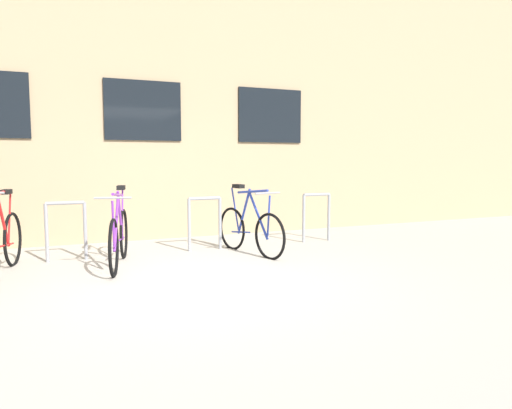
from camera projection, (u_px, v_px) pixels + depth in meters
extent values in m
plane|color=#B2ADA0|center=(196.00, 284.00, 5.27)|extent=(42.00, 42.00, 0.00)
cube|color=tan|center=(122.00, 72.00, 10.29)|extent=(28.00, 5.26, 6.69)
cube|color=black|center=(143.00, 110.00, 7.97)|extent=(1.30, 0.04, 1.02)
cube|color=black|center=(270.00, 116.00, 8.91)|extent=(1.30, 0.04, 1.02)
cylinder|color=gray|center=(47.00, 233.00, 6.36)|extent=(0.05, 0.05, 0.81)
cylinder|color=gray|center=(85.00, 231.00, 6.55)|extent=(0.05, 0.05, 0.81)
cylinder|color=gray|center=(65.00, 203.00, 6.42)|extent=(0.50, 0.05, 0.05)
cylinder|color=gray|center=(189.00, 225.00, 7.14)|extent=(0.05, 0.05, 0.81)
cylinder|color=gray|center=(220.00, 223.00, 7.34)|extent=(0.05, 0.05, 0.81)
cylinder|color=gray|center=(205.00, 198.00, 7.20)|extent=(0.50, 0.05, 0.05)
cylinder|color=gray|center=(304.00, 219.00, 7.92)|extent=(0.05, 0.05, 0.81)
cylinder|color=gray|center=(329.00, 217.00, 8.12)|extent=(0.05, 0.05, 0.81)
cylinder|color=gray|center=(317.00, 195.00, 7.98)|extent=(0.50, 0.05, 0.05)
torus|color=black|center=(232.00, 229.00, 7.36)|extent=(0.20, 0.67, 0.68)
torus|color=black|center=(270.00, 237.00, 6.60)|extent=(0.20, 0.67, 0.68)
cylinder|color=#233893|center=(258.00, 216.00, 6.78)|extent=(0.14, 0.45, 0.65)
cylinder|color=#233893|center=(244.00, 212.00, 7.07)|extent=(0.11, 0.33, 0.71)
cylinder|color=#233893|center=(252.00, 192.00, 6.87)|extent=(0.21, 0.71, 0.10)
cylinder|color=#233893|center=(241.00, 232.00, 7.17)|extent=(0.14, 0.47, 0.07)
cylinder|color=#233893|center=(235.00, 209.00, 7.25)|extent=(0.07, 0.20, 0.66)
cylinder|color=#233893|center=(269.00, 216.00, 6.59)|extent=(0.05, 0.08, 0.59)
cube|color=black|center=(238.00, 186.00, 7.15)|extent=(0.15, 0.22, 0.06)
cylinder|color=gray|center=(268.00, 193.00, 6.58)|extent=(0.43, 0.13, 0.03)
torus|color=black|center=(124.00, 234.00, 6.70)|extent=(0.21, 0.71, 0.72)
torus|color=black|center=(114.00, 248.00, 5.62)|extent=(0.21, 0.71, 0.72)
cylinder|color=#722D99|center=(116.00, 223.00, 5.89)|extent=(0.16, 0.52, 0.65)
cylinder|color=#722D99|center=(120.00, 216.00, 6.31)|extent=(0.13, 0.40, 0.72)
cylinder|color=#722D99|center=(117.00, 195.00, 6.04)|extent=(0.24, 0.85, 0.11)
cylinder|color=#722D99|center=(122.00, 239.00, 6.43)|extent=(0.15, 0.54, 0.08)
cylinder|color=#722D99|center=(122.00, 212.00, 6.58)|extent=(0.07, 0.20, 0.65)
cylinder|color=#722D99|center=(113.00, 224.00, 5.62)|extent=(0.05, 0.08, 0.58)
cube|color=black|center=(121.00, 188.00, 6.46)|extent=(0.14, 0.22, 0.06)
cylinder|color=gray|center=(113.00, 198.00, 5.62)|extent=(0.43, 0.13, 0.03)
torus|color=black|center=(13.00, 239.00, 6.20)|extent=(0.18, 0.72, 0.73)
cylinder|color=red|center=(3.00, 222.00, 5.83)|extent=(0.11, 0.38, 0.69)
cylinder|color=red|center=(7.00, 245.00, 5.95)|extent=(0.12, 0.53, 0.08)
cylinder|color=red|center=(10.00, 217.00, 6.09)|extent=(0.06, 0.20, 0.63)
cube|color=black|center=(6.00, 192.00, 5.97)|extent=(0.14, 0.22, 0.06)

